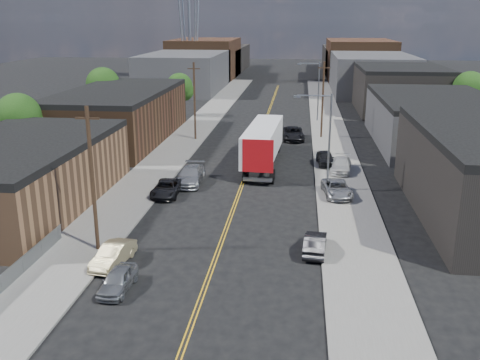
% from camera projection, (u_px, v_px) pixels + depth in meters
% --- Properties ---
extents(ground, '(260.00, 260.00, 0.00)m').
position_uv_depth(ground, '(266.00, 120.00, 83.41)').
color(ground, black).
rests_on(ground, ground).
extents(centerline, '(0.32, 120.00, 0.01)m').
position_uv_depth(centerline, '(258.00, 141.00, 69.15)').
color(centerline, gold).
rests_on(centerline, ground).
extents(sidewalk_left, '(5.00, 140.00, 0.15)m').
position_uv_depth(sidewalk_left, '(186.00, 139.00, 70.14)').
color(sidewalk_left, slate).
rests_on(sidewalk_left, ground).
extents(sidewalk_right, '(5.00, 140.00, 0.15)m').
position_uv_depth(sidewalk_right, '(332.00, 143.00, 68.11)').
color(sidewalk_right, slate).
rests_on(sidewalk_right, ground).
extents(warehouse_tan, '(12.00, 22.00, 5.60)m').
position_uv_depth(warehouse_tan, '(18.00, 175.00, 44.59)').
color(warehouse_tan, brown).
rests_on(warehouse_tan, ground).
extents(warehouse_brown, '(12.00, 26.00, 6.60)m').
position_uv_depth(warehouse_brown, '(119.00, 115.00, 69.16)').
color(warehouse_brown, '#452C1B').
rests_on(warehouse_brown, ground).
extents(industrial_right_b, '(14.00, 24.00, 6.10)m').
position_uv_depth(industrial_right_b, '(434.00, 120.00, 66.85)').
color(industrial_right_b, '#3D3D40').
rests_on(industrial_right_b, ground).
extents(industrial_right_c, '(14.00, 22.00, 7.60)m').
position_uv_depth(industrial_right_c, '(399.00, 88.00, 91.35)').
color(industrial_right_c, black).
rests_on(industrial_right_c, ground).
extents(skyline_left_a, '(16.00, 30.00, 8.00)m').
position_uv_depth(skyline_left_a, '(186.00, 72.00, 117.66)').
color(skyline_left_a, '#3D3D40').
rests_on(skyline_left_a, ground).
extents(skyline_right_a, '(16.00, 30.00, 8.00)m').
position_uv_depth(skyline_right_a, '(371.00, 74.00, 113.38)').
color(skyline_right_a, '#3D3D40').
rests_on(skyline_right_a, ground).
extents(skyline_left_b, '(16.00, 26.00, 10.00)m').
position_uv_depth(skyline_left_b, '(205.00, 59.00, 141.14)').
color(skyline_left_b, '#452C1B').
rests_on(skyline_left_b, ground).
extents(skyline_right_b, '(16.00, 26.00, 10.00)m').
position_uv_depth(skyline_right_b, '(359.00, 60.00, 136.85)').
color(skyline_right_b, '#452C1B').
rests_on(skyline_right_b, ground).
extents(skyline_left_c, '(16.00, 40.00, 7.00)m').
position_uv_depth(skyline_left_c, '(217.00, 59.00, 160.59)').
color(skyline_left_c, black).
rests_on(skyline_left_c, ground).
extents(skyline_right_c, '(16.00, 40.00, 7.00)m').
position_uv_depth(skyline_right_c, '(352.00, 60.00, 156.30)').
color(skyline_right_c, black).
rests_on(skyline_right_c, ground).
extents(streetlight_near, '(3.39, 0.25, 9.00)m').
position_uv_depth(streetlight_near, '(325.00, 135.00, 47.77)').
color(streetlight_near, gray).
rests_on(streetlight_near, ground).
extents(streetlight_far, '(3.39, 0.25, 9.00)m').
position_uv_depth(streetlight_far, '(316.00, 87.00, 81.04)').
color(streetlight_far, gray).
rests_on(streetlight_far, ground).
extents(utility_pole_left_near, '(1.60, 0.26, 10.00)m').
position_uv_depth(utility_pole_left_near, '(92.00, 179.00, 35.26)').
color(utility_pole_left_near, black).
rests_on(utility_pole_left_near, ground).
extents(utility_pole_left_far, '(1.60, 0.26, 10.00)m').
position_uv_depth(utility_pole_left_far, '(195.00, 101.00, 68.53)').
color(utility_pole_left_far, black).
rests_on(utility_pole_left_far, ground).
extents(utility_pole_right, '(1.60, 0.26, 10.00)m').
position_uv_depth(utility_pole_right, '(323.00, 100.00, 69.63)').
color(utility_pole_right, black).
rests_on(utility_pole_right, ground).
extents(chainlink_fence, '(0.05, 16.00, 1.22)m').
position_uv_depth(chainlink_fence, '(1.00, 284.00, 30.73)').
color(chainlink_fence, slate).
rests_on(chainlink_fence, ground).
extents(tree_left_near, '(4.85, 4.76, 7.91)m').
position_uv_depth(tree_left_near, '(19.00, 119.00, 55.94)').
color(tree_left_near, black).
rests_on(tree_left_near, ground).
extents(tree_left_mid, '(5.10, 5.04, 8.37)m').
position_uv_depth(tree_left_mid, '(104.00, 87.00, 79.62)').
color(tree_left_mid, black).
rests_on(tree_left_mid, ground).
extents(tree_left_far, '(4.35, 4.20, 6.97)m').
position_uv_depth(tree_left_far, '(180.00, 88.00, 85.47)').
color(tree_left_far, black).
rests_on(tree_left_far, ground).
extents(tree_right_far, '(4.85, 4.76, 7.91)m').
position_uv_depth(tree_right_far, '(470.00, 90.00, 78.68)').
color(tree_right_far, black).
rests_on(tree_right_far, ground).
extents(semi_truck, '(3.66, 17.29, 4.50)m').
position_uv_depth(semi_truck, '(264.00, 140.00, 58.25)').
color(semi_truck, silver).
rests_on(semi_truck, ground).
extents(car_left_a, '(1.66, 3.86, 1.30)m').
position_uv_depth(car_left_a, '(118.00, 280.00, 31.26)').
color(car_left_a, '#979A9C').
rests_on(car_left_a, ground).
extents(car_left_b, '(2.02, 4.37, 1.39)m').
position_uv_depth(car_left_b, '(113.00, 255.00, 34.46)').
color(car_left_b, tan).
rests_on(car_left_b, ground).
extents(car_left_c, '(2.37, 4.94, 1.36)m').
position_uv_depth(car_left_c, '(167.00, 188.00, 47.98)').
color(car_left_c, black).
rests_on(car_left_c, ground).
extents(car_left_d, '(2.41, 5.73, 1.65)m').
position_uv_depth(car_left_d, '(190.00, 175.00, 51.38)').
color(car_left_d, '#989A9D').
rests_on(car_left_d, ground).
extents(car_right_oncoming, '(1.76, 4.21, 1.35)m').
position_uv_depth(car_right_oncoming, '(315.00, 243.00, 36.24)').
color(car_right_oncoming, black).
rests_on(car_right_oncoming, ground).
extents(car_right_lot_a, '(2.84, 5.12, 1.36)m').
position_uv_depth(car_right_lot_a, '(337.00, 188.00, 47.43)').
color(car_right_lot_a, '#A2A3A7').
rests_on(car_right_lot_a, sidewalk_right).
extents(car_right_lot_b, '(2.56, 5.04, 1.40)m').
position_uv_depth(car_right_lot_b, '(341.00, 165.00, 54.95)').
color(car_right_lot_b, '#B1B1B1').
rests_on(car_right_lot_b, sidewalk_right).
extents(car_right_lot_c, '(2.09, 4.39, 1.45)m').
position_uv_depth(car_right_lot_c, '(326.00, 158.00, 57.56)').
color(car_right_lot_c, black).
rests_on(car_right_lot_c, sidewalk_right).
extents(car_ahead_truck, '(3.16, 6.05, 1.62)m').
position_uv_depth(car_ahead_truck, '(293.00, 134.00, 70.01)').
color(car_ahead_truck, black).
rests_on(car_ahead_truck, ground).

